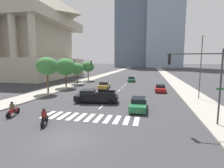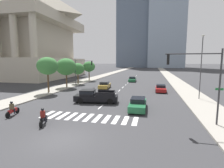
{
  "view_description": "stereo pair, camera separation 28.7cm",
  "coord_description": "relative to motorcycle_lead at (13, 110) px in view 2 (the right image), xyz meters",
  "views": [
    {
      "loc": [
        5.58,
        -10.33,
        5.4
      ],
      "look_at": [
        0.0,
        14.9,
        2.0
      ],
      "focal_mm": 27.61,
      "sensor_mm": 36.0,
      "label": 1
    },
    {
      "loc": [
        5.86,
        -10.27,
        5.4
      ],
      "look_at": [
        0.0,
        14.9,
        2.0
      ],
      "focal_mm": 27.61,
      "sensor_mm": 36.0,
      "label": 2
    }
  ],
  "objects": [
    {
      "name": "sedan_green_3",
      "position": [
        8.36,
        32.32,
        -0.01
      ],
      "size": [
        2.0,
        4.69,
        1.24
      ],
      "rotation": [
        0.0,
        0.0,
        -1.53
      ],
      "color": "#1E6038",
      "rests_on": "ground"
    },
    {
      "name": "war_memorial",
      "position": [
        -29.48,
        38.02,
        16.43
      ],
      "size": [
        32.1,
        32.1,
        33.37
      ],
      "rotation": [
        0.0,
        0.0,
        0.02
      ],
      "color": "#BCB29E",
      "rests_on": "ground"
    },
    {
      "name": "office_tower_left_skyline",
      "position": [
        -4.64,
        154.44,
        46.59
      ],
      "size": [
        28.27,
        27.75,
        102.18
      ],
      "color": "slate",
      "rests_on": "ground"
    },
    {
      "name": "office_tower_center_skyline",
      "position": [
        24.42,
        148.62,
        53.47
      ],
      "size": [
        29.98,
        26.7,
        117.8
      ],
      "color": "#8C9EB2",
      "rests_on": "ground"
    },
    {
      "name": "street_tree_second",
      "position": [
        -3.73,
        18.38,
        3.72
      ],
      "size": [
        4.09,
        4.09,
        5.9
      ],
      "color": "#4C3823",
      "rests_on": "sidewalk_west"
    },
    {
      "name": "sedan_gold_2",
      "position": [
        4.26,
        19.09,
        0.05
      ],
      "size": [
        2.15,
        4.58,
        1.38
      ],
      "rotation": [
        0.0,
        0.0,
        1.65
      ],
      "color": "#B28E38",
      "rests_on": "ground"
    },
    {
      "name": "crosswalk_near",
      "position": [
        7.63,
        1.16,
        -0.58
      ],
      "size": [
        9.45,
        2.39,
        0.01
      ],
      "color": "silver",
      "rests_on": "ground"
    },
    {
      "name": "sedan_green_1",
      "position": [
        12.03,
        5.22,
        0.02
      ],
      "size": [
        1.89,
        4.71,
        1.29
      ],
      "rotation": [
        0.0,
        0.0,
        -1.55
      ],
      "color": "#1E6038",
      "rests_on": "ground"
    },
    {
      "name": "street_tree_third",
      "position": [
        -3.73,
        24.04,
        3.07
      ],
      "size": [
        3.14,
        3.14,
        4.86
      ],
      "color": "#4C3823",
      "rests_on": "sidewalk_west"
    },
    {
      "name": "lane_divider_center",
      "position": [
        7.63,
        29.16,
        -0.58
      ],
      "size": [
        0.14,
        50.0,
        0.01
      ],
      "color": "silver",
      "rests_on": "ground"
    },
    {
      "name": "street_tree_fourth",
      "position": [
        -3.73,
        31.52,
        3.37
      ],
      "size": [
        3.4,
        3.4,
        5.26
      ],
      "color": "#4C3823",
      "rests_on": "sidewalk_west"
    },
    {
      "name": "motorcycle_lead",
      "position": [
        0.0,
        0.0,
        0.0
      ],
      "size": [
        0.76,
        2.19,
        1.49
      ],
      "rotation": [
        0.0,
        0.0,
        1.76
      ],
      "color": "black",
      "rests_on": "ground"
    },
    {
      "name": "traffic_signal_far",
      "position": [
        -1.78,
        21.9,
        3.52
      ],
      "size": [
        4.46,
        0.28,
        5.77
      ],
      "color": "#333335",
      "rests_on": "sidewalk_west"
    },
    {
      "name": "sidewalk_west",
      "position": [
        -4.53,
        26.25,
        -0.51
      ],
      "size": [
        4.0,
        260.0,
        0.15
      ],
      "primitive_type": "cube",
      "color": "gray",
      "rests_on": "ground"
    },
    {
      "name": "motorcycle_third",
      "position": [
        4.52,
        -1.49,
        0.0
      ],
      "size": [
        0.94,
        1.99,
        1.49
      ],
      "rotation": [
        0.0,
        0.0,
        1.9
      ],
      "color": "black",
      "rests_on": "ground"
    },
    {
      "name": "street_lamp_east",
      "position": [
        20.09,
        12.09,
        4.6
      ],
      "size": [
        0.5,
        0.24,
        8.84
      ],
      "color": "#3F3F42",
      "rests_on": "sidewalk_east"
    },
    {
      "name": "ground_plane",
      "position": [
        7.63,
        -3.75,
        -0.58
      ],
      "size": [
        800.0,
        800.0,
        0.0
      ],
      "primitive_type": "plane",
      "color": "#333335"
    },
    {
      "name": "pickup_truck",
      "position": [
        6.12,
        7.22,
        0.23
      ],
      "size": [
        5.85,
        2.6,
        1.67
      ],
      "rotation": [
        0.0,
        0.0,
        3.27
      ],
      "color": "black",
      "rests_on": "ground"
    },
    {
      "name": "sedan_red_0",
      "position": [
        15.11,
        17.87,
        -0.01
      ],
      "size": [
        1.9,
        4.46,
        1.23
      ],
      "rotation": [
        0.0,
        0.0,
        -1.59
      ],
      "color": "maroon",
      "rests_on": "ground"
    },
    {
      "name": "street_tree_nearest",
      "position": [
        -3.73,
        11.92,
        4.05
      ],
      "size": [
        3.5,
        3.5,
        5.98
      ],
      "color": "#4C3823",
      "rests_on": "sidewalk_west"
    },
    {
      "name": "traffic_signal_near",
      "position": [
        17.33,
        1.47,
        3.85
      ],
      "size": [
        4.64,
        0.28,
        6.27
      ],
      "rotation": [
        0.0,
        0.0,
        3.14
      ],
      "color": "#333335",
      "rests_on": "sidewalk_east"
    },
    {
      "name": "sidewalk_east",
      "position": [
        19.79,
        26.25,
        -0.51
      ],
      "size": [
        4.0,
        260.0,
        0.15
      ],
      "primitive_type": "cube",
      "color": "gray",
      "rests_on": "ground"
    }
  ]
}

